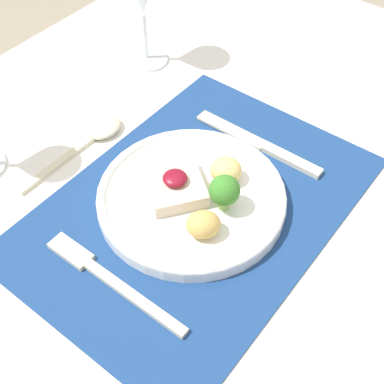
{
  "coord_description": "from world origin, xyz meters",
  "views": [
    {
      "loc": [
        -0.35,
        -0.27,
        1.25
      ],
      "look_at": [
        0.0,
        0.01,
        0.74
      ],
      "focal_mm": 50.0,
      "sensor_mm": 36.0,
      "label": 1
    }
  ],
  "objects": [
    {
      "name": "spoon",
      "position": [
        0.02,
        0.2,
        0.73
      ],
      "size": [
        0.19,
        0.05,
        0.02
      ],
      "rotation": [
        0.0,
        0.0,
        -0.06
      ],
      "color": "beige",
      "rests_on": "dining_table"
    },
    {
      "name": "dinner_plate",
      "position": [
        0.0,
        0.01,
        0.74
      ],
      "size": [
        0.24,
        0.24,
        0.07
      ],
      "color": "white",
      "rests_on": "placemat"
    },
    {
      "name": "knife",
      "position": [
        0.14,
        -0.01,
        0.73
      ],
      "size": [
        0.02,
        0.2,
        0.01
      ],
      "rotation": [
        0.0,
        0.0,
        -0.04
      ],
      "color": "beige",
      "rests_on": "placemat"
    },
    {
      "name": "fork",
      "position": [
        -0.15,
        0.02,
        0.73
      ],
      "size": [
        0.02,
        0.2,
        0.01
      ],
      "rotation": [
        0.0,
        0.0,
        -0.05
      ],
      "color": "beige",
      "rests_on": "placemat"
    },
    {
      "name": "placemat",
      "position": [
        0.0,
        0.0,
        0.72
      ],
      "size": [
        0.46,
        0.32,
        0.0
      ],
      "primitive_type": "cube",
      "color": "navy",
      "rests_on": "dining_table"
    },
    {
      "name": "dining_table",
      "position": [
        0.0,
        0.0,
        0.62
      ],
      "size": [
        1.22,
        0.94,
        0.72
      ],
      "color": "white",
      "rests_on": "ground_plane"
    }
  ]
}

